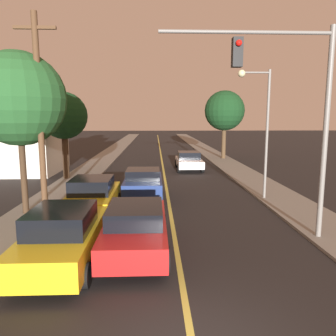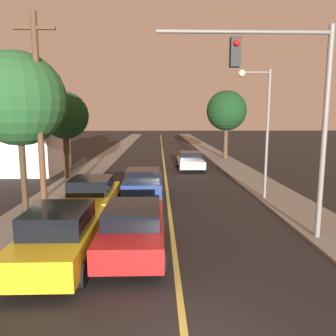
{
  "view_description": "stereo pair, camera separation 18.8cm",
  "coord_description": "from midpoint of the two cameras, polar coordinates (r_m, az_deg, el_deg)",
  "views": [
    {
      "loc": [
        -0.67,
        -5.04,
        4.19
      ],
      "look_at": [
        0.0,
        11.64,
        1.6
      ],
      "focal_mm": 35.0,
      "sensor_mm": 36.0,
      "label": 1
    },
    {
      "loc": [
        -0.48,
        -5.05,
        4.19
      ],
      "look_at": [
        0.0,
        11.64,
        1.6
      ],
      "focal_mm": 35.0,
      "sensor_mm": 36.0,
      "label": 2
    }
  ],
  "objects": [
    {
      "name": "traffic_signal_mast",
      "position": [
        11.49,
        20.14,
        11.54
      ],
      "size": [
        5.6,
        0.42,
        6.95
      ],
      "color": "slate",
      "rests_on": "ground"
    },
    {
      "name": "streetlamp_right",
      "position": [
        16.95,
        15.4,
        8.71
      ],
      "size": [
        1.63,
        0.36,
        6.36
      ],
      "color": "slate",
      "rests_on": "ground"
    },
    {
      "name": "car_far_oncoming",
      "position": [
        26.35,
        3.46,
        1.31
      ],
      "size": [
        2.04,
        4.32,
        1.45
      ],
      "rotation": [
        0.0,
        0.0,
        3.14
      ],
      "color": "white",
      "rests_on": "ground"
    },
    {
      "name": "sidewalk_left",
      "position": [
        41.58,
        -9.54,
        2.99
      ],
      "size": [
        2.5,
        80.0,
        0.12
      ],
      "color": "gray",
      "rests_on": "ground"
    },
    {
      "name": "car_outer_lane_front",
      "position": [
        10.04,
        -18.2,
        -11.13
      ],
      "size": [
        1.98,
        4.67,
        1.68
      ],
      "color": "gold",
      "rests_on": "ground"
    },
    {
      "name": "tree_left_far",
      "position": [
        22.86,
        -17.94,
        8.57
      ],
      "size": [
        3.09,
        3.09,
        5.73
      ],
      "color": "#3D2B1C",
      "rests_on": "ground"
    },
    {
      "name": "domed_building_left",
      "position": [
        27.46,
        -24.85,
        6.76
      ],
      "size": [
        5.91,
        5.91,
        8.64
      ],
      "color": "beige",
      "rests_on": "ground"
    },
    {
      "name": "tree_left_near",
      "position": [
        14.98,
        -24.94,
        10.82
      ],
      "size": [
        3.84,
        3.84,
        6.73
      ],
      "color": "#3D2B1C",
      "rests_on": "ground"
    },
    {
      "name": "utility_pole_left",
      "position": [
        13.94,
        -21.8,
        8.61
      ],
      "size": [
        1.6,
        0.24,
        8.01
      ],
      "color": "#513823",
      "rests_on": "ground"
    },
    {
      "name": "car_near_lane_second",
      "position": [
        16.88,
        -4.65,
        -2.73
      ],
      "size": [
        2.01,
        3.89,
        1.59
      ],
      "color": "navy",
      "rests_on": "ground"
    },
    {
      "name": "tree_right_near",
      "position": [
        33.22,
        9.65,
        9.78
      ],
      "size": [
        3.92,
        3.92,
        6.69
      ],
      "color": "#4C3823",
      "rests_on": "ground"
    },
    {
      "name": "road_surface",
      "position": [
        41.26,
        -1.49,
        2.99
      ],
      "size": [
        9.14,
        80.0,
        0.01
      ],
      "color": "black",
      "rests_on": "ground"
    },
    {
      "name": "sidewalk_right",
      "position": [
        41.74,
        6.54,
        3.08
      ],
      "size": [
        2.5,
        80.0,
        0.12
      ],
      "color": "gray",
      "rests_on": "ground"
    },
    {
      "name": "car_outer_lane_second",
      "position": [
        14.2,
        -13.31,
        -4.96
      ],
      "size": [
        1.96,
        4.28,
        1.71
      ],
      "color": "gold",
      "rests_on": "ground"
    },
    {
      "name": "car_near_lane_front",
      "position": [
        10.43,
        -6.15,
        -10.15
      ],
      "size": [
        1.99,
        4.81,
        1.54
      ],
      "color": "red",
      "rests_on": "ground"
    }
  ]
}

